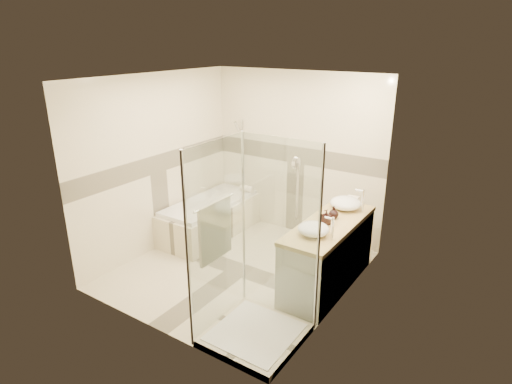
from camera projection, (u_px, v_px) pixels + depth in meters
The scene contains 12 objects.
room at pixel (242, 181), 5.28m from camera, with size 2.82×3.02×2.52m.
bathtub at pixel (210, 216), 6.67m from camera, with size 0.75×1.70×0.56m.
vanity at pixel (328, 254), 5.24m from camera, with size 0.58×1.62×0.85m.
shower_enclosure at pixel (250, 289), 4.37m from camera, with size 0.96×0.93×2.04m.
vessel_sink_near at pixel (346, 203), 5.48m from camera, with size 0.40×0.40×0.16m, color white.
vessel_sink_far at pixel (313, 229), 4.76m from camera, with size 0.36×0.36×0.14m, color white.
faucet_near at pixel (362, 199), 5.33m from camera, with size 0.13×0.03×0.31m.
faucet_far at pixel (332, 227), 4.62m from camera, with size 0.11×0.03×0.26m.
amenity_bottle_a at pixel (326, 217), 5.01m from camera, with size 0.08×0.09×0.19m, color black.
amenity_bottle_b at pixel (334, 213), 5.19m from camera, with size 0.12×0.12×0.16m, color black.
folded_towels at pixel (351, 201), 5.65m from camera, with size 0.15×0.25×0.08m, color white.
rolled_towel at pixel (247, 189), 6.96m from camera, with size 0.10×0.10×0.23m, color white.
Camera 1 is at (2.96, -4.07, 2.93)m, focal length 30.00 mm.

